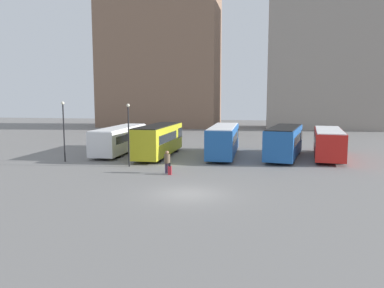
{
  "coord_description": "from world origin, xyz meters",
  "views": [
    {
      "loc": [
        4.42,
        -21.78,
        5.76
      ],
      "look_at": [
        -1.82,
        10.6,
        1.75
      ],
      "focal_mm": 35.0,
      "sensor_mm": 36.0,
      "label": 1
    }
  ],
  "objects_px": {
    "suitcase": "(170,170)",
    "lamp_post_0": "(64,126)",
    "bus_3": "(284,141)",
    "lamp_post_1": "(129,130)",
    "bus_2": "(224,140)",
    "bus_0": "(120,138)",
    "bus_1": "(159,139)",
    "traveler": "(167,160)",
    "bus_4": "(328,142)"
  },
  "relations": [
    {
      "from": "traveler",
      "to": "suitcase",
      "type": "height_order",
      "value": "traveler"
    },
    {
      "from": "traveler",
      "to": "bus_3",
      "type": "bearing_deg",
      "value": -52.43
    },
    {
      "from": "bus_1",
      "to": "traveler",
      "type": "distance_m",
      "value": 8.93
    },
    {
      "from": "bus_1",
      "to": "lamp_post_1",
      "type": "height_order",
      "value": "lamp_post_1"
    },
    {
      "from": "bus_4",
      "to": "lamp_post_1",
      "type": "distance_m",
      "value": 19.35
    },
    {
      "from": "lamp_post_0",
      "to": "lamp_post_1",
      "type": "height_order",
      "value": "lamp_post_0"
    },
    {
      "from": "bus_2",
      "to": "lamp_post_1",
      "type": "xyz_separation_m",
      "value": [
        -7.25,
        -7.57,
        1.51
      ]
    },
    {
      "from": "bus_1",
      "to": "bus_2",
      "type": "distance_m",
      "value": 6.54
    },
    {
      "from": "bus_2",
      "to": "bus_4",
      "type": "height_order",
      "value": "bus_2"
    },
    {
      "from": "bus_3",
      "to": "bus_4",
      "type": "relative_size",
      "value": 0.97
    },
    {
      "from": "bus_3",
      "to": "suitcase",
      "type": "height_order",
      "value": "bus_3"
    },
    {
      "from": "traveler",
      "to": "suitcase",
      "type": "distance_m",
      "value": 0.89
    },
    {
      "from": "bus_4",
      "to": "lamp_post_1",
      "type": "bearing_deg",
      "value": 121.62
    },
    {
      "from": "bus_0",
      "to": "bus_2",
      "type": "relative_size",
      "value": 1.08
    },
    {
      "from": "traveler",
      "to": "bus_2",
      "type": "bearing_deg",
      "value": -26.97
    },
    {
      "from": "bus_4",
      "to": "lamp_post_1",
      "type": "height_order",
      "value": "lamp_post_1"
    },
    {
      "from": "lamp_post_0",
      "to": "bus_3",
      "type": "bearing_deg",
      "value": 16.79
    },
    {
      "from": "bus_0",
      "to": "traveler",
      "type": "height_order",
      "value": "bus_0"
    },
    {
      "from": "suitcase",
      "to": "lamp_post_0",
      "type": "height_order",
      "value": "lamp_post_0"
    },
    {
      "from": "bus_1",
      "to": "lamp_post_0",
      "type": "bearing_deg",
      "value": 122.29
    },
    {
      "from": "bus_2",
      "to": "bus_0",
      "type": "bearing_deg",
      "value": 87.92
    },
    {
      "from": "bus_0",
      "to": "lamp_post_1",
      "type": "bearing_deg",
      "value": -155.97
    },
    {
      "from": "suitcase",
      "to": "lamp_post_1",
      "type": "xyz_separation_m",
      "value": [
        -4.24,
        2.66,
        2.84
      ]
    },
    {
      "from": "lamp_post_1",
      "to": "bus_1",
      "type": "bearing_deg",
      "value": 81.84
    },
    {
      "from": "bus_3",
      "to": "lamp_post_1",
      "type": "xyz_separation_m",
      "value": [
        -13.22,
        -7.32,
        1.5
      ]
    },
    {
      "from": "bus_1",
      "to": "traveler",
      "type": "relative_size",
      "value": 5.87
    },
    {
      "from": "bus_2",
      "to": "bus_3",
      "type": "bearing_deg",
      "value": -93.43
    },
    {
      "from": "bus_0",
      "to": "bus_3",
      "type": "height_order",
      "value": "bus_3"
    },
    {
      "from": "suitcase",
      "to": "bus_3",
      "type": "bearing_deg",
      "value": -50.25
    },
    {
      "from": "traveler",
      "to": "lamp_post_0",
      "type": "distance_m",
      "value": 11.44
    },
    {
      "from": "bus_0",
      "to": "bus_2",
      "type": "height_order",
      "value": "bus_2"
    },
    {
      "from": "bus_2",
      "to": "lamp_post_0",
      "type": "distance_m",
      "value": 15.39
    },
    {
      "from": "bus_4",
      "to": "traveler",
      "type": "distance_m",
      "value": 17.1
    },
    {
      "from": "bus_3",
      "to": "traveler",
      "type": "xyz_separation_m",
      "value": [
        -9.28,
        -9.57,
        -0.61
      ]
    },
    {
      "from": "lamp_post_1",
      "to": "traveler",
      "type": "bearing_deg",
      "value": -29.74
    },
    {
      "from": "bus_4",
      "to": "traveler",
      "type": "relative_size",
      "value": 5.88
    },
    {
      "from": "bus_2",
      "to": "traveler",
      "type": "relative_size",
      "value": 6.01
    },
    {
      "from": "bus_2",
      "to": "bus_3",
      "type": "height_order",
      "value": "bus_3"
    },
    {
      "from": "bus_3",
      "to": "suitcase",
      "type": "xyz_separation_m",
      "value": [
        -8.97,
        -9.98,
        -1.34
      ]
    },
    {
      "from": "bus_4",
      "to": "traveler",
      "type": "height_order",
      "value": "bus_4"
    },
    {
      "from": "bus_3",
      "to": "lamp_post_1",
      "type": "bearing_deg",
      "value": 128.64
    },
    {
      "from": "bus_4",
      "to": "lamp_post_0",
      "type": "relative_size",
      "value": 1.89
    },
    {
      "from": "bus_0",
      "to": "bus_1",
      "type": "bearing_deg",
      "value": -111.56
    },
    {
      "from": "bus_2",
      "to": "suitcase",
      "type": "relative_size",
      "value": 11.5
    },
    {
      "from": "lamp_post_0",
      "to": "lamp_post_1",
      "type": "distance_m",
      "value": 6.85
    },
    {
      "from": "traveler",
      "to": "lamp_post_0",
      "type": "relative_size",
      "value": 0.32
    },
    {
      "from": "lamp_post_0",
      "to": "lamp_post_1",
      "type": "bearing_deg",
      "value": -11.03
    },
    {
      "from": "bus_0",
      "to": "bus_3",
      "type": "bearing_deg",
      "value": -93.85
    },
    {
      "from": "bus_3",
      "to": "lamp_post_1",
      "type": "distance_m",
      "value": 15.18
    },
    {
      "from": "bus_1",
      "to": "lamp_post_1",
      "type": "bearing_deg",
      "value": 171.78
    }
  ]
}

